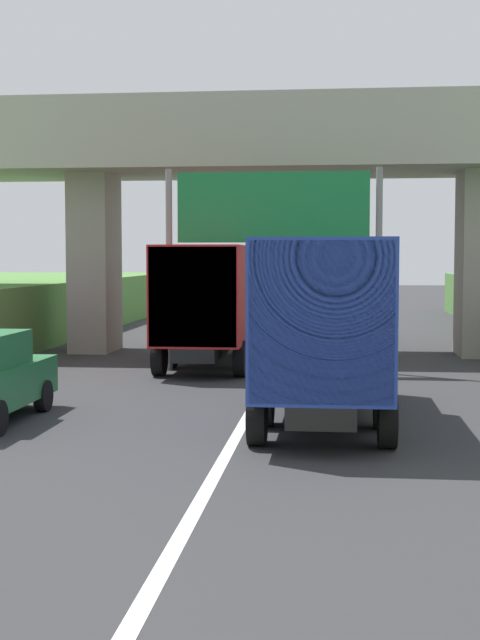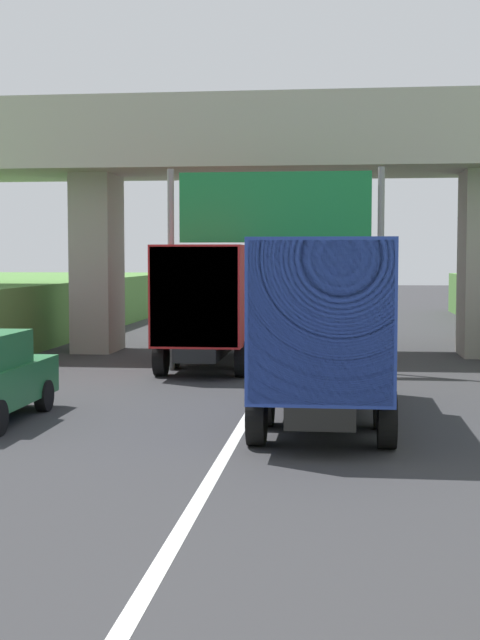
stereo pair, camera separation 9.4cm
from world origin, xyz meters
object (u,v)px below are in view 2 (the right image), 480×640
truck_blue (324,321)px  overhead_highway_sign (275,221)px  construction_barrel_5 (469,328)px  truck_white (248,288)px  truck_red (213,299)px

truck_blue → overhead_highway_sign: bearing=101.6°
truck_blue → construction_barrel_5: size_ratio=8.11×
overhead_highway_sign → truck_white: 10.89m
truck_blue → truck_red: same height
truck_blue → truck_red: bearing=111.7°
truck_white → truck_red: same height
truck_white → construction_barrel_5: 8.55m
truck_red → truck_white: bearing=90.0°
truck_red → construction_barrel_5: 12.30m
truck_red → overhead_highway_sign: bearing=-29.6°
truck_white → overhead_highway_sign: bearing=-80.2°
construction_barrel_5 → overhead_highway_sign: bearing=-123.6°
truck_blue → construction_barrel_5: (5.07, 17.23, -1.47)m
overhead_highway_sign → truck_white: (-1.82, 10.51, -2.16)m
overhead_highway_sign → truck_white: bearing=99.8°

